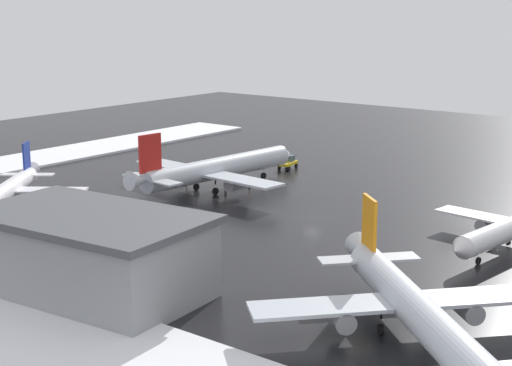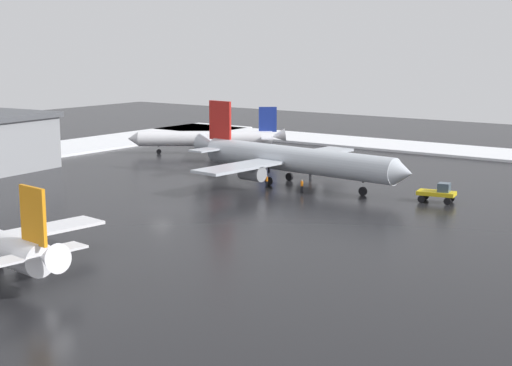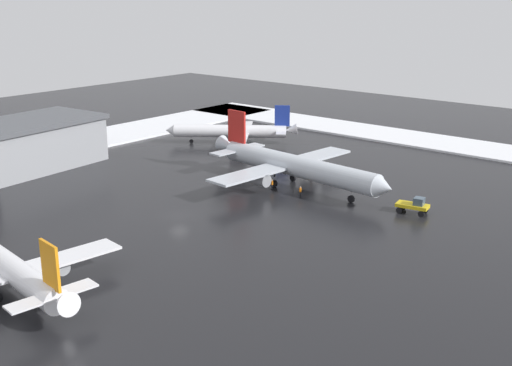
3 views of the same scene
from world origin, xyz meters
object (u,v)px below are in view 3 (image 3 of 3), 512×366
at_px(ground_crew_near_tug, 300,191).
at_px(ground_crew_mid_apron, 311,173).
at_px(airplane_distant_tail, 233,131).
at_px(airplane_far_rear, 294,165).
at_px(airplane_foreground_jet, 7,266).
at_px(ground_crew_by_nose_gear, 272,184).
at_px(pushback_tug, 414,205).
at_px(cargo_hangar, 31,143).

bearing_deg(ground_crew_near_tug, ground_crew_mid_apron, -45.82).
xyz_separation_m(airplane_distant_tail, ground_crew_mid_apron, (10.79, 27.78, -1.79)).
distance_m(airplane_far_rear, ground_crew_mid_apron, 6.54).
distance_m(airplane_foreground_jet, ground_crew_by_nose_gear, 47.00).
height_order(ground_crew_near_tug, ground_crew_by_nose_gear, same).
height_order(airplane_distant_tail, airplane_foreground_jet, airplane_foreground_jet).
bearing_deg(pushback_tug, airplane_far_rear, 171.25).
bearing_deg(airplane_distant_tail, ground_crew_mid_apron, 122.29).
bearing_deg(airplane_foreground_jet, cargo_hangar, -27.29).
bearing_deg(airplane_foreground_jet, airplane_far_rear, -83.74).
relative_size(airplane_far_rear, airplane_distant_tail, 1.55).
height_order(airplane_foreground_jet, ground_crew_mid_apron, airplane_foreground_jet).
relative_size(ground_crew_mid_apron, cargo_hangar, 0.07).
height_order(airplane_foreground_jet, pushback_tug, airplane_foreground_jet).
bearing_deg(ground_crew_by_nose_gear, pushback_tug, -40.16).
distance_m(ground_crew_near_tug, cargo_hangar, 51.46).
bearing_deg(airplane_foreground_jet, pushback_tug, -106.39).
bearing_deg(pushback_tug, ground_crew_near_tug, -176.00).
relative_size(airplane_far_rear, pushback_tug, 7.54).
bearing_deg(cargo_hangar, ground_crew_by_nose_gear, 106.84).
bearing_deg(cargo_hangar, pushback_tug, 102.82).
relative_size(airplane_foreground_jet, ground_crew_by_nose_gear, 17.06).
relative_size(airplane_distant_tail, pushback_tug, 4.87).
bearing_deg(cargo_hangar, airplane_foreground_jet, 50.56).
height_order(airplane_foreground_jet, ground_crew_near_tug, airplane_foreground_jet).
distance_m(airplane_far_rear, cargo_hangar, 48.94).
distance_m(pushback_tug, ground_crew_near_tug, 17.81).
relative_size(airplane_foreground_jet, ground_crew_near_tug, 17.06).
relative_size(ground_crew_near_tug, ground_crew_by_nose_gear, 1.00).
xyz_separation_m(airplane_far_rear, airplane_foreground_jet, (50.56, -0.65, -0.77)).
height_order(airplane_far_rear, ground_crew_near_tug, airplane_far_rear).
height_order(airplane_far_rear, airplane_foreground_jet, airplane_far_rear).
xyz_separation_m(airplane_foreground_jet, cargo_hangar, (-29.75, -43.63, 1.58)).
distance_m(airplane_distant_tail, ground_crew_by_nose_gear, 33.63).
xyz_separation_m(airplane_far_rear, cargo_hangar, (20.81, -44.29, 0.81)).
height_order(airplane_foreground_jet, ground_crew_by_nose_gear, airplane_foreground_jet).
bearing_deg(airplane_foreground_jet, ground_crew_mid_apron, -83.02).
bearing_deg(ground_crew_near_tug, airplane_far_rear, -24.59).
height_order(airplane_far_rear, pushback_tug, airplane_far_rear).
height_order(pushback_tug, ground_crew_by_nose_gear, pushback_tug).
height_order(airplane_foreground_jet, cargo_hangar, cargo_hangar).
bearing_deg(ground_crew_near_tug, pushback_tug, -147.88).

